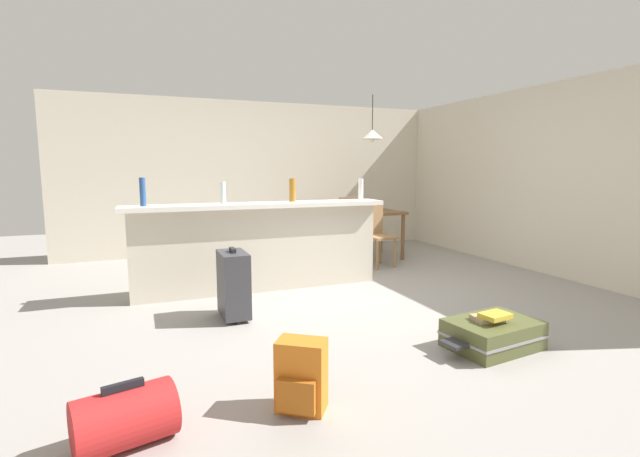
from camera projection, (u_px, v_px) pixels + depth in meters
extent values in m
cube|color=gray|center=(336.00, 297.00, 5.04)|extent=(13.00, 13.00, 0.05)
cube|color=beige|center=(265.00, 177.00, 7.68)|extent=(6.60, 0.10, 2.50)
cube|color=beige|center=(529.00, 179.00, 6.26)|extent=(0.10, 6.00, 2.50)
cube|color=beige|center=(260.00, 249.00, 5.15)|extent=(2.80, 0.20, 0.96)
cube|color=white|center=(260.00, 205.00, 5.08)|extent=(2.96, 0.40, 0.05)
cylinder|color=#284C89|center=(143.00, 192.00, 4.63)|extent=(0.06, 0.06, 0.29)
cylinder|color=silver|center=(223.00, 193.00, 4.95)|extent=(0.06, 0.06, 0.24)
cylinder|color=#9E661E|center=(292.00, 190.00, 5.28)|extent=(0.07, 0.07, 0.27)
cylinder|color=silver|center=(361.00, 189.00, 5.52)|extent=(0.06, 0.06, 0.26)
cube|color=brown|center=(364.00, 212.00, 6.99)|extent=(1.10, 0.80, 0.04)
cylinder|color=brown|center=(345.00, 241.00, 6.55)|extent=(0.06, 0.06, 0.70)
cylinder|color=brown|center=(403.00, 237.00, 6.91)|extent=(0.06, 0.06, 0.70)
cylinder|color=brown|center=(327.00, 235.00, 7.18)|extent=(0.06, 0.06, 0.70)
cylinder|color=brown|center=(381.00, 232.00, 7.53)|extent=(0.06, 0.06, 0.70)
cube|color=#9E754C|center=(379.00, 237.00, 6.41)|extent=(0.47, 0.47, 0.04)
cube|color=#9E754C|center=(371.00, 218.00, 6.53)|extent=(0.40, 0.11, 0.48)
cylinder|color=#9E754C|center=(377.00, 255.00, 6.22)|extent=(0.04, 0.04, 0.41)
cylinder|color=#9E754C|center=(395.00, 253.00, 6.39)|extent=(0.04, 0.04, 0.41)
cylinder|color=#9E754C|center=(363.00, 252.00, 6.49)|extent=(0.04, 0.04, 0.41)
cylinder|color=#9E754C|center=(380.00, 250.00, 6.66)|extent=(0.04, 0.04, 0.41)
cube|color=#9E754C|center=(347.00, 226.00, 7.63)|extent=(0.44, 0.44, 0.04)
cube|color=#9E754C|center=(351.00, 212.00, 7.43)|extent=(0.40, 0.08, 0.48)
cylinder|color=#9E754C|center=(352.00, 237.00, 7.86)|extent=(0.04, 0.04, 0.41)
cylinder|color=#9E754C|center=(335.00, 238.00, 7.77)|extent=(0.04, 0.04, 0.41)
cylinder|color=#9E754C|center=(359.00, 240.00, 7.55)|extent=(0.04, 0.04, 0.41)
cylinder|color=#9E754C|center=(341.00, 241.00, 7.47)|extent=(0.04, 0.04, 0.41)
cylinder|color=black|center=(373.00, 113.00, 6.80)|extent=(0.01, 0.01, 0.54)
cone|color=white|center=(372.00, 134.00, 6.84)|extent=(0.34, 0.34, 0.14)
sphere|color=white|center=(372.00, 140.00, 6.85)|extent=(0.07, 0.07, 0.07)
cube|color=#51562D|center=(493.00, 334.00, 3.53)|extent=(0.73, 0.56, 0.22)
cube|color=gray|center=(493.00, 334.00, 3.53)|extent=(0.75, 0.57, 0.02)
cube|color=#2D2D33|center=(454.00, 344.00, 3.34)|extent=(0.16, 0.20, 0.02)
cube|color=#38383D|center=(234.00, 284.00, 4.21)|extent=(0.24, 0.44, 0.60)
cylinder|color=black|center=(230.00, 309.00, 4.42)|extent=(0.03, 0.06, 0.06)
cylinder|color=black|center=(239.00, 321.00, 4.07)|extent=(0.03, 0.06, 0.06)
cube|color=#232328|center=(233.00, 250.00, 4.16)|extent=(0.04, 0.14, 0.04)
cube|color=orange|center=(302.00, 375.00, 2.62)|extent=(0.33, 0.31, 0.42)
cube|color=#AB5918|center=(296.00, 396.00, 2.52)|extent=(0.21, 0.18, 0.19)
cube|color=black|center=(295.00, 370.00, 2.73)|extent=(0.04, 0.04, 0.36)
cube|color=black|center=(317.00, 372.00, 2.70)|extent=(0.04, 0.04, 0.36)
cylinder|color=red|center=(125.00, 418.00, 2.27)|extent=(0.54, 0.41, 0.30)
cube|color=black|center=(123.00, 386.00, 2.25)|extent=(0.20, 0.08, 0.04)
cube|color=tan|center=(487.00, 318.00, 3.52)|extent=(0.23, 0.18, 0.04)
cube|color=gold|center=(495.00, 316.00, 3.46)|extent=(0.24, 0.19, 0.04)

